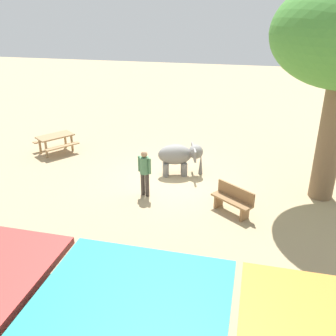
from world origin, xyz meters
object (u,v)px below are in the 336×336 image
Objects in this scene: person_handler at (145,170)px; picnic_table_near at (55,140)px; elephant at (180,156)px; wooden_bench at (233,199)px.

person_handler is 0.78× the size of picnic_table_near.
elephant is 0.84× the size of picnic_table_near.
wooden_bench is 8.68m from picnic_table_near.
picnic_table_near is (4.98, -2.95, -0.36)m from person_handler.
elephant is 5.86m from picnic_table_near.
picnic_table_near is (7.97, -3.43, 0.12)m from wooden_bench.
person_handler is at bearing 94.51° from picnic_table_near.
person_handler is at bearing 26.78° from wooden_bench.
picnic_table_near is at bearing 153.63° from elephant.
wooden_bench is at bearing 101.89° from picnic_table_near.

